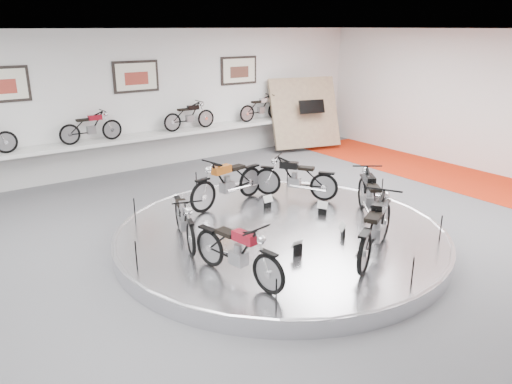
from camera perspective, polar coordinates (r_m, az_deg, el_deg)
floor at (r=9.66m, az=3.93°, el=-6.45°), size 16.00×16.00×0.00m
ceiling at (r=8.77m, az=4.53°, el=17.99°), size 16.00×16.00×0.00m
wall_back at (r=14.97m, az=-13.40°, el=10.05°), size 16.00×0.00×16.00m
orange_carpet_strip at (r=14.70m, az=24.90°, el=0.67°), size 2.40×12.60×0.01m
dado_band at (r=15.22m, az=-12.97°, el=4.65°), size 15.68×0.04×1.10m
display_platform at (r=9.81m, az=2.84°, el=-5.07°), size 6.40×6.40×0.30m
platform_rim at (r=9.77m, az=2.85°, el=-4.42°), size 6.40×6.40×0.10m
shelf at (r=14.87m, az=-12.66°, el=6.13°), size 11.00×0.55×0.10m
poster_left at (r=13.92m, az=-27.16°, el=10.86°), size 1.35×0.06×0.88m
poster_center at (r=14.86m, az=-13.54°, el=12.70°), size 1.35×0.06×0.88m
poster_right at (r=16.50m, az=-1.96°, el=13.72°), size 1.35×0.06×0.88m
display_panel at (r=17.27m, az=5.59°, el=9.00°), size 2.56×1.52×2.30m
shelf_bike_b at (r=14.29m, az=-18.33°, el=6.85°), size 1.22×0.43×0.73m
shelf_bike_c at (r=15.43m, az=-7.61°, el=8.42°), size 1.22×0.43×0.73m
shelf_bike_d at (r=16.84m, az=0.60°, el=9.42°), size 1.22×0.43×0.73m
bike_a at (r=11.37m, az=4.52°, el=1.68°), size 1.45×1.70×0.98m
bike_b at (r=10.94m, az=-3.27°, el=1.24°), size 1.90×0.98×1.06m
bike_c at (r=9.13m, az=-8.20°, el=-2.99°), size 0.99×1.64×0.91m
bike_d at (r=7.72m, az=-2.12°, el=-6.72°), size 0.87×1.71×0.96m
bike_e at (r=8.67m, az=13.54°, el=-3.87°), size 1.94×1.46×1.09m
bike_f at (r=10.26m, az=12.92°, el=-0.44°), size 1.54×1.81×1.04m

